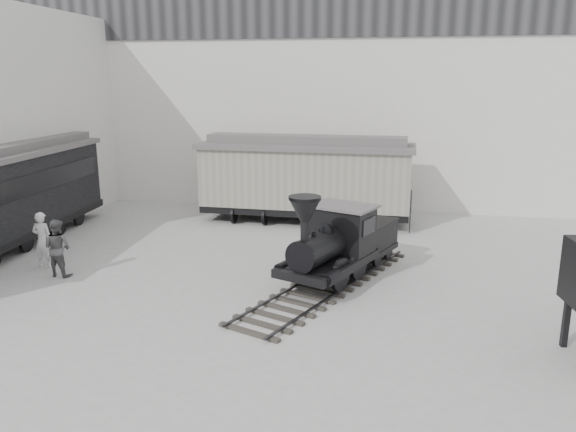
% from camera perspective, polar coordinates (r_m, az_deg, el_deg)
% --- Properties ---
extents(ground, '(90.00, 90.00, 0.00)m').
position_cam_1_polar(ground, '(14.58, -2.38, -11.36)').
color(ground, '#9E9E9B').
extents(north_wall, '(34.00, 2.51, 11.00)m').
position_cam_1_polar(north_wall, '(28.01, 4.48, 12.44)').
color(north_wall, silver).
rests_on(north_wall, ground).
extents(locomotive, '(4.92, 8.45, 2.97)m').
position_cam_1_polar(locomotive, '(17.59, 5.07, -3.12)').
color(locomotive, '#2A2522').
rests_on(locomotive, ground).
extents(boxcar, '(9.39, 3.16, 3.82)m').
position_cam_1_polar(boxcar, '(24.66, 1.80, 3.99)').
color(boxcar, black).
rests_on(boxcar, ground).
extents(visitor_a, '(0.70, 0.46, 1.91)m').
position_cam_1_polar(visitor_a, '(20.47, -23.66, -2.22)').
color(visitor_a, silver).
rests_on(visitor_a, ground).
extents(visitor_b, '(0.99, 0.82, 1.87)m').
position_cam_1_polar(visitor_b, '(19.42, -22.38, -3.00)').
color(visitor_b, '#49494B').
rests_on(visitor_b, ground).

